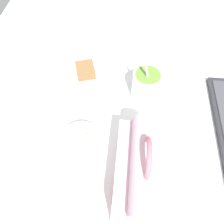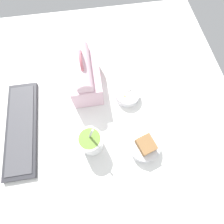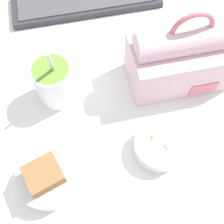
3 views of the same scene
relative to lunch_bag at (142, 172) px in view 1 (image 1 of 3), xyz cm
name	(u,v)px [view 1 (image 1 of 3)]	position (x,y,z in cm)	size (l,w,h in cm)	color
desk_surface	(119,111)	(-21.43, -6.88, -8.15)	(140.00, 110.00, 2.00)	white
lunch_bag	(142,172)	(0.00, 0.00, 0.00)	(22.00, 12.32, 19.73)	beige
soup_cup	(146,86)	(-27.30, 0.74, -1.88)	(8.46, 8.46, 16.80)	white
bento_bowl_sandwich	(86,77)	(-31.45, -18.45, -4.49)	(11.28, 11.28, 7.13)	silver
bento_bowl_snacks	(81,140)	(-8.92, -16.29, -5.19)	(10.23, 10.23, 4.54)	silver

